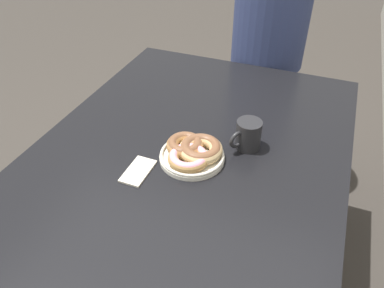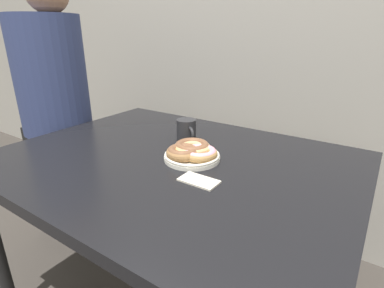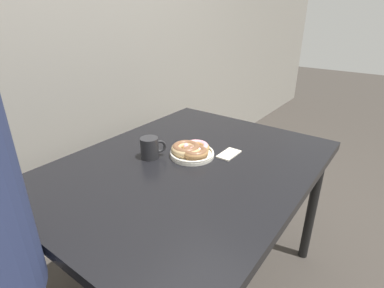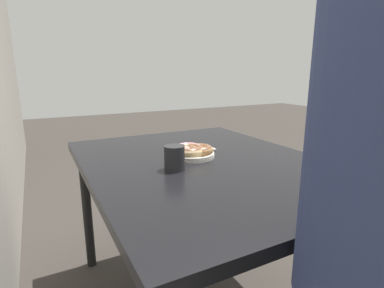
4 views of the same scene
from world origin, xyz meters
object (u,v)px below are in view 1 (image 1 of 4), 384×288
(dining_table, at_px, (193,160))
(donut_plate, at_px, (192,152))
(person_figure, at_px, (269,42))
(napkin, at_px, (138,171))
(coffee_mug, at_px, (248,135))

(dining_table, xyz_separation_m, donut_plate, (0.07, 0.02, 0.10))
(person_figure, distance_m, napkin, 1.03)
(donut_plate, relative_size, coffee_mug, 1.88)
(person_figure, bearing_deg, donut_plate, -2.70)
(person_figure, bearing_deg, coffee_mug, 7.17)
(donut_plate, height_order, person_figure, person_figure)
(napkin, bearing_deg, person_figure, 170.39)
(person_figure, xyz_separation_m, napkin, (1.01, -0.17, -0.03))
(person_figure, relative_size, napkin, 11.72)
(dining_table, height_order, donut_plate, donut_plate)
(napkin, bearing_deg, donut_plate, 131.39)
(coffee_mug, bearing_deg, dining_table, -72.24)
(donut_plate, bearing_deg, napkin, -48.61)
(coffee_mug, relative_size, person_figure, 0.07)
(person_figure, height_order, napkin, person_figure)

